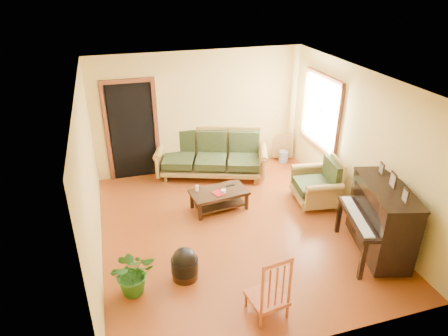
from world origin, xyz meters
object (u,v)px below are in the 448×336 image
object	(u,v)px
red_chair	(268,283)
potted_plant	(133,272)
armchair	(316,181)
coffee_table	(219,200)
ceramic_crock	(284,157)
piano	(381,221)
sofa	(211,155)
footstool	(185,267)

from	to	relation	value
red_chair	potted_plant	distance (m)	1.84
armchair	potted_plant	size ratio (longest dim) A/B	1.36
potted_plant	coffee_table	bearing A→B (deg)	45.35
coffee_table	ceramic_crock	xyz separation A→B (m)	(2.00, 1.51, -0.05)
coffee_table	piano	distance (m)	2.85
sofa	potted_plant	distance (m)	3.63
piano	potted_plant	distance (m)	3.75
piano	red_chair	distance (m)	2.22
sofa	armchair	bearing A→B (deg)	-25.78
footstool	potted_plant	size ratio (longest dim) A/B	0.58
coffee_table	footstool	size ratio (longest dim) A/B	2.63
piano	ceramic_crock	xyz separation A→B (m)	(-0.02, 3.48, -0.47)
armchair	piano	world-z (taller)	piano
footstool	potted_plant	distance (m)	0.75
footstool	ceramic_crock	world-z (taller)	footstool
sofa	armchair	world-z (taller)	sofa
coffee_table	potted_plant	size ratio (longest dim) A/B	1.53
sofa	coffee_table	xyz separation A→B (m)	(-0.21, -1.33, -0.30)
piano	ceramic_crock	world-z (taller)	piano
sofa	footstool	bearing A→B (deg)	-92.38
sofa	coffee_table	world-z (taller)	sofa
sofa	piano	world-z (taller)	piano
coffee_table	red_chair	bearing A→B (deg)	-92.25
coffee_table	piano	bearing A→B (deg)	-44.34
sofa	coffee_table	distance (m)	1.38
sofa	piano	xyz separation A→B (m)	(1.81, -3.30, 0.11)
sofa	ceramic_crock	world-z (taller)	sofa
red_chair	potted_plant	world-z (taller)	red_chair
armchair	footstool	xyz separation A→B (m)	(-2.81, -1.35, -0.27)
potted_plant	armchair	bearing A→B (deg)	22.07
coffee_table	red_chair	size ratio (longest dim) A/B	1.05
footstool	armchair	bearing A→B (deg)	25.71
sofa	red_chair	world-z (taller)	same
ceramic_crock	sofa	bearing A→B (deg)	-174.11
piano	ceramic_crock	distance (m)	3.51
sofa	footstool	xyz separation A→B (m)	(-1.20, -2.98, -0.30)
armchair	red_chair	distance (m)	3.00
armchair	potted_plant	distance (m)	3.82
sofa	footstool	distance (m)	3.23
coffee_table	potted_plant	world-z (taller)	potted_plant
armchair	ceramic_crock	size ratio (longest dim) A/B	3.44
potted_plant	piano	bearing A→B (deg)	-3.55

